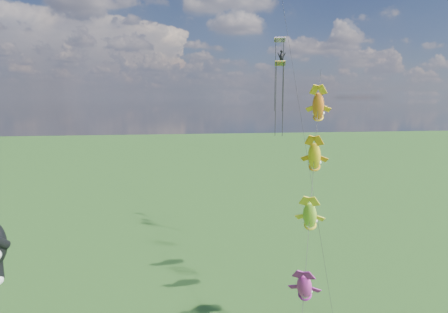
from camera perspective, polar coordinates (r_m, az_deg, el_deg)
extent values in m
cylinder|color=black|center=(25.62, 13.07, -7.06)|extent=(6.56, 14.44, 18.56)
ellipsoid|color=#D8339E|center=(23.89, 12.14, -18.80)|extent=(1.79, 2.54, 2.58)
ellipsoid|color=green|center=(25.29, 12.95, -8.73)|extent=(1.79, 2.54, 2.58)
ellipsoid|color=yellow|center=(27.39, 13.61, 0.04)|extent=(1.79, 2.54, 2.58)
ellipsoid|color=red|center=(30.03, 14.16, 7.42)|extent=(1.79, 2.54, 2.58)
cylinder|color=black|center=(34.82, 11.85, 4.64)|extent=(0.32, 17.09, 27.46)
cube|color=#109942|center=(39.90, 8.55, 13.89)|extent=(1.14, 0.64, 0.54)
cylinder|color=black|center=(39.64, 7.89, 8.39)|extent=(0.08, 0.08, 7.66)
cylinder|color=black|center=(39.85, 8.95, 8.37)|extent=(0.08, 0.08, 7.66)
cube|color=#2420D2|center=(43.36, 8.50, 17.21)|extent=(1.28, 0.68, 0.56)
cylinder|color=black|center=(42.85, 7.81, 11.96)|extent=(0.08, 0.08, 7.98)
cylinder|color=black|center=(43.09, 8.93, 11.92)|extent=(0.08, 0.08, 7.98)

